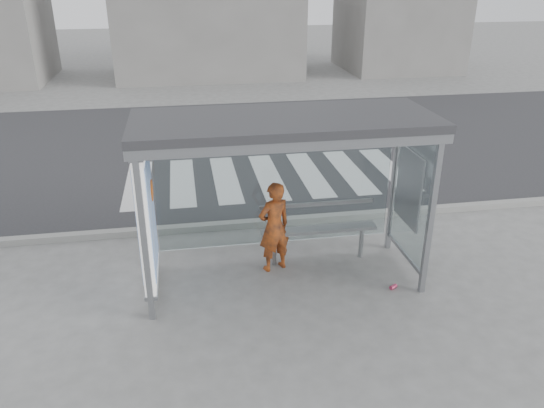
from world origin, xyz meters
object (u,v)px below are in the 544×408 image
Objects in this scene: bench at (319,229)px; soda_can at (393,287)px; person at (274,227)px; bus_shelter at (258,160)px.

soda_can is at bearing -48.76° from bench.
soda_can is (0.93, -1.06, -0.55)m from bench.
person is 0.80m from bench.
person is 2.05m from soda_can.
soda_can is (1.98, -0.62, -1.95)m from bus_shelter.
bench is (0.77, 0.15, -0.17)m from person.
person reaches higher than bench.
soda_can is (1.69, -0.91, -0.72)m from person.
bus_shelter is at bearing -157.56° from bench.
soda_can is at bearing 131.62° from person.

